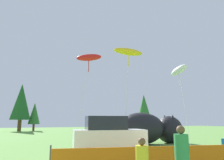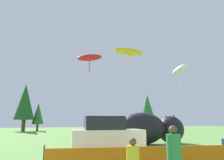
{
  "view_description": "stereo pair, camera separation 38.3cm",
  "coord_description": "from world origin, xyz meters",
  "px_view_note": "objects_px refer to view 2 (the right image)",
  "views": [
    {
      "loc": [
        -7.52,
        -10.37,
        2.03
      ],
      "look_at": [
        -1.22,
        5.19,
        5.16
      ],
      "focal_mm": 35.0,
      "sensor_mm": 36.0,
      "label": 1
    },
    {
      "loc": [
        -7.16,
        -10.51,
        2.03
      ],
      "look_at": [
        -1.22,
        5.19,
        5.16
      ],
      "focal_mm": 35.0,
      "sensor_mm": 36.0,
      "label": 2
    }
  ],
  "objects_px": {
    "kite_red_lizard": "(89,58)",
    "kite_yellow_hero": "(129,52)",
    "parked_car": "(107,137)",
    "inflatable_cat": "(150,129)",
    "spectator_in_red_shirt": "(174,156)",
    "kite_white_ghost": "(180,70)"
  },
  "relations": [
    {
      "from": "kite_red_lizard",
      "to": "kite_yellow_hero",
      "type": "height_order",
      "value": "kite_yellow_hero"
    },
    {
      "from": "parked_car",
      "to": "kite_yellow_hero",
      "type": "xyz_separation_m",
      "value": [
        3.51,
        4.36,
        6.74
      ]
    },
    {
      "from": "kite_red_lizard",
      "to": "kite_yellow_hero",
      "type": "bearing_deg",
      "value": -31.92
    },
    {
      "from": "parked_car",
      "to": "inflatable_cat",
      "type": "relative_size",
      "value": 0.64
    },
    {
      "from": "spectator_in_red_shirt",
      "to": "kite_red_lizard",
      "type": "bearing_deg",
      "value": 86.46
    },
    {
      "from": "parked_car",
      "to": "kite_red_lizard",
      "type": "bearing_deg",
      "value": 94.03
    },
    {
      "from": "parked_car",
      "to": "kite_yellow_hero",
      "type": "relative_size",
      "value": 0.51
    },
    {
      "from": "parked_car",
      "to": "kite_red_lizard",
      "type": "xyz_separation_m",
      "value": [
        0.53,
        6.21,
        6.41
      ]
    },
    {
      "from": "kite_yellow_hero",
      "to": "kite_white_ghost",
      "type": "bearing_deg",
      "value": -14.08
    },
    {
      "from": "inflatable_cat",
      "to": "kite_red_lizard",
      "type": "height_order",
      "value": "kite_red_lizard"
    },
    {
      "from": "spectator_in_red_shirt",
      "to": "kite_red_lizard",
      "type": "relative_size",
      "value": 0.24
    },
    {
      "from": "kite_red_lizard",
      "to": "kite_white_ghost",
      "type": "relative_size",
      "value": 1.14
    },
    {
      "from": "inflatable_cat",
      "to": "kite_yellow_hero",
      "type": "bearing_deg",
      "value": -162.05
    },
    {
      "from": "kite_red_lizard",
      "to": "parked_car",
      "type": "bearing_deg",
      "value": -94.85
    },
    {
      "from": "inflatable_cat",
      "to": "spectator_in_red_shirt",
      "type": "xyz_separation_m",
      "value": [
        -6.2,
        -11.84,
        -0.23
      ]
    },
    {
      "from": "kite_red_lizard",
      "to": "kite_white_ghost",
      "type": "height_order",
      "value": "kite_red_lizard"
    },
    {
      "from": "inflatable_cat",
      "to": "spectator_in_red_shirt",
      "type": "bearing_deg",
      "value": -120.61
    },
    {
      "from": "spectator_in_red_shirt",
      "to": "kite_red_lizard",
      "type": "xyz_separation_m",
      "value": [
        0.79,
        12.76,
        6.49
      ]
    },
    {
      "from": "spectator_in_red_shirt",
      "to": "kite_yellow_hero",
      "type": "relative_size",
      "value": 0.23
    },
    {
      "from": "inflatable_cat",
      "to": "kite_yellow_hero",
      "type": "height_order",
      "value": "kite_yellow_hero"
    },
    {
      "from": "kite_red_lizard",
      "to": "kite_white_ghost",
      "type": "distance_m",
      "value": 8.02
    },
    {
      "from": "parked_car",
      "to": "inflatable_cat",
      "type": "height_order",
      "value": "inflatable_cat"
    }
  ]
}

